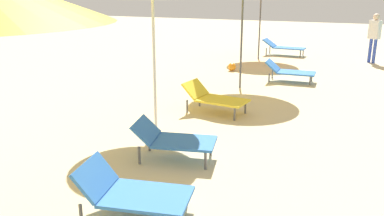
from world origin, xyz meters
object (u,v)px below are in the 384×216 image
(beach_ball, at_px, (232,67))
(lounger_fifth_inland, at_px, (173,139))
(lounger_fifth_shoreside, at_px, (214,97))
(person_walking_near, at_px, (374,33))
(lounger_sixth_shoreside, at_px, (289,71))
(lounger_fourth_shoreside, at_px, (132,191))
(lounger_farthest_shoreside, at_px, (283,47))

(beach_ball, bearing_deg, lounger_fifth_inland, -79.93)
(lounger_fifth_shoreside, distance_m, person_walking_near, 8.26)
(lounger_sixth_shoreside, distance_m, person_walking_near, 4.67)
(beach_ball, bearing_deg, person_walking_near, 38.85)
(lounger_fourth_shoreside, bearing_deg, person_walking_near, 67.00)
(lounger_fourth_shoreside, distance_m, person_walking_near, 12.07)
(lounger_fourth_shoreside, bearing_deg, lounger_farthest_shoreside, 81.96)
(lounger_sixth_shoreside, bearing_deg, lounger_farthest_shoreside, 100.20)
(lounger_fourth_shoreside, height_order, lounger_farthest_shoreside, lounger_fourth_shoreside)
(lounger_fifth_inland, bearing_deg, lounger_fourth_shoreside, -93.87)
(person_walking_near, bearing_deg, lounger_fifth_inland, -163.01)
(person_walking_near, height_order, beach_ball, person_walking_near)
(lounger_fifth_shoreside, bearing_deg, lounger_sixth_shoreside, 82.54)
(lounger_fifth_inland, height_order, person_walking_near, person_walking_near)
(lounger_sixth_shoreside, xyz_separation_m, person_walking_near, (2.12, 4.09, 0.72))
(lounger_fifth_inland, distance_m, lounger_farthest_shoreside, 10.62)
(person_walking_near, bearing_deg, lounger_sixth_shoreside, -174.98)
(lounger_fifth_shoreside, xyz_separation_m, person_walking_near, (3.05, 7.65, 0.69))
(lounger_fourth_shoreside, distance_m, beach_ball, 8.64)
(lounger_fifth_shoreside, xyz_separation_m, beach_ball, (-0.99, 4.40, -0.20))
(lounger_fifth_inland, bearing_deg, lounger_farthest_shoreside, 79.60)
(lounger_sixth_shoreside, relative_size, person_walking_near, 0.81)
(lounger_fifth_shoreside, relative_size, lounger_fifth_inland, 1.04)
(lounger_sixth_shoreside, bearing_deg, lounger_fifth_inland, -98.74)
(lounger_fifth_shoreside, height_order, beach_ball, lounger_fifth_shoreside)
(lounger_fourth_shoreside, bearing_deg, lounger_fifth_inland, 87.62)
(lounger_fourth_shoreside, bearing_deg, beach_ball, 89.08)
(lounger_farthest_shoreside, bearing_deg, lounger_sixth_shoreside, -74.35)
(lounger_fifth_shoreside, bearing_deg, lounger_fourth_shoreside, -76.27)
(lounger_farthest_shoreside, bearing_deg, beach_ball, -100.56)
(lounger_fifth_inland, xyz_separation_m, lounger_farthest_shoreside, (-0.32, 10.62, -0.00))
(lounger_fourth_shoreside, relative_size, lounger_farthest_shoreside, 0.84)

